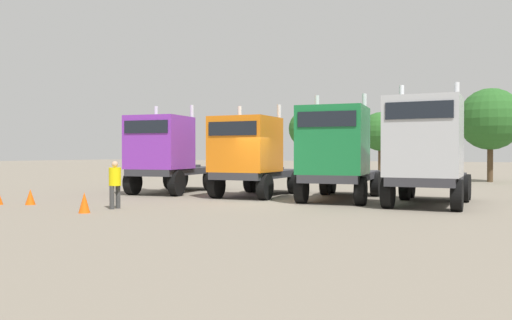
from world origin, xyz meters
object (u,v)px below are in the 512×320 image
semi_truck_silver (426,151)px  visitor_in_hivis (115,181)px  traffic_cone_mid (84,203)px  semi_truck_green (337,153)px  semi_truck_purple (167,153)px  traffic_cone_far (30,197)px  semi_truck_orange (252,155)px

semi_truck_silver → visitor_in_hivis: bearing=-61.4°
visitor_in_hivis → traffic_cone_mid: bearing=-88.1°
semi_truck_green → traffic_cone_mid: 9.51m
traffic_cone_mid → semi_truck_purple: bearing=107.7°
semi_truck_green → traffic_cone_far: semi_truck_green is taller
semi_truck_green → traffic_cone_mid: (-5.86, -7.33, -1.54)m
semi_truck_green → traffic_cone_far: 11.54m
traffic_cone_mid → visitor_in_hivis: bearing=89.7°
semi_truck_purple → semi_truck_silver: size_ratio=1.08×
semi_truck_silver → semi_truck_green: bearing=-101.4°
semi_truck_purple → semi_truck_orange: semi_truck_purple is taller
semi_truck_silver → traffic_cone_mid: semi_truck_silver is taller
semi_truck_silver → semi_truck_purple: bearing=-95.5°
semi_truck_orange → visitor_in_hivis: bearing=-20.0°
semi_truck_green → visitor_in_hivis: 8.39m
semi_truck_purple → semi_truck_orange: bearing=83.0°
traffic_cone_mid → traffic_cone_far: 3.85m
semi_truck_green → visitor_in_hivis: size_ratio=4.16×
semi_truck_orange → visitor_in_hivis: size_ratio=3.70×
semi_truck_green → traffic_cone_far: bearing=-63.4°
semi_truck_silver → traffic_cone_far: semi_truck_silver is taller
semi_truck_silver → visitor_in_hivis: size_ratio=3.66×
traffic_cone_far → semi_truck_orange: bearing=49.3°
semi_truck_orange → traffic_cone_mid: (-1.96, -7.65, -1.47)m
semi_truck_purple → visitor_in_hivis: size_ratio=3.94×
visitor_in_hivis → traffic_cone_mid: visitor_in_hivis is taller
semi_truck_green → semi_truck_orange: bearing=-101.4°
semi_truck_orange → visitor_in_hivis: 6.62m
traffic_cone_mid → semi_truck_green: bearing=51.4°
traffic_cone_mid → traffic_cone_far: traffic_cone_mid is taller
semi_truck_orange → semi_truck_silver: size_ratio=1.01×
visitor_in_hivis → traffic_cone_mid: (-0.01, -1.38, -0.60)m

